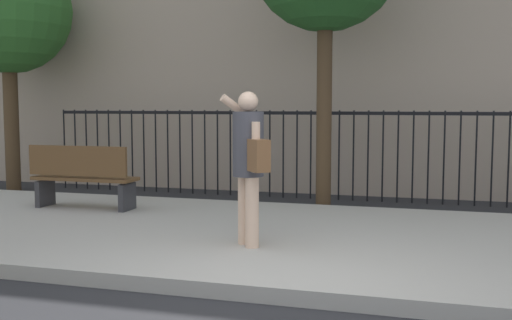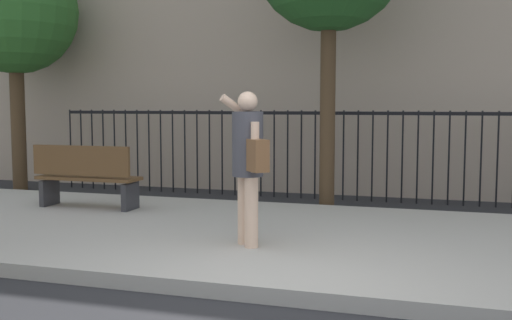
{
  "view_description": "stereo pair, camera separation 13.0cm",
  "coord_description": "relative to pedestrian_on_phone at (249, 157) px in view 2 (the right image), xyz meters",
  "views": [
    {
      "loc": [
        1.27,
        -4.88,
        1.7
      ],
      "look_at": [
        -0.69,
        1.74,
        1.07
      ],
      "focal_mm": 42.82,
      "sensor_mm": 36.0,
      "label": 1
    },
    {
      "loc": [
        1.39,
        -4.85,
        1.7
      ],
      "look_at": [
        -0.69,
        1.74,
        1.07
      ],
      "focal_mm": 42.82,
      "sensor_mm": 36.0,
      "label": 2
    }
  ],
  "objects": [
    {
      "name": "street_tree_far",
      "position": [
        -6.09,
        3.85,
        2.36
      ],
      "size": [
        2.44,
        2.44,
        4.74
      ],
      "color": "#4C3823",
      "rests_on": "ground"
    },
    {
      "name": "street_bench",
      "position": [
        -3.09,
        1.58,
        -0.48
      ],
      "size": [
        1.6,
        0.45,
        0.95
      ],
      "color": "brown",
      "rests_on": "sidewalk"
    },
    {
      "name": "pedestrian_on_phone",
      "position": [
        0.0,
        0.0,
        0.0
      ],
      "size": [
        0.67,
        0.7,
        1.69
      ],
      "color": "beige",
      "rests_on": "sidewalk"
    },
    {
      "name": "sidewalk",
      "position": [
        0.68,
        0.78,
        -1.06
      ],
      "size": [
        28.0,
        4.4,
        0.15
      ],
      "primitive_type": "cube",
      "color": "#B2ADA3",
      "rests_on": "ground"
    },
    {
      "name": "iron_fence",
      "position": [
        0.68,
        4.48,
        -0.11
      ],
      "size": [
        12.03,
        0.04,
        1.6
      ],
      "color": "black",
      "rests_on": "ground"
    },
    {
      "name": "ground_plane",
      "position": [
        0.68,
        -1.42,
        -1.13
      ],
      "size": [
        60.0,
        60.0,
        0.0
      ],
      "primitive_type": "plane",
      "color": "#28282B"
    }
  ]
}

